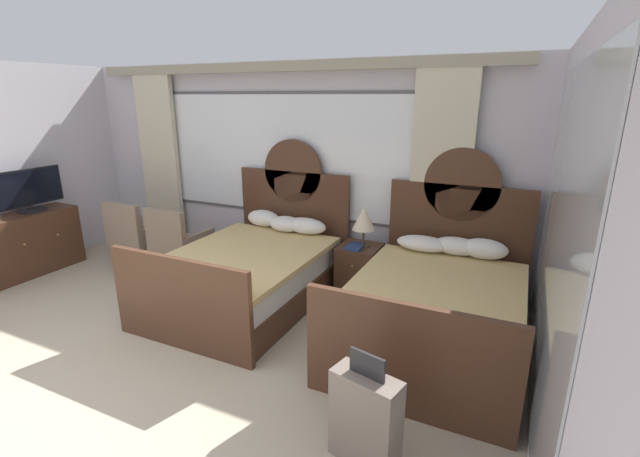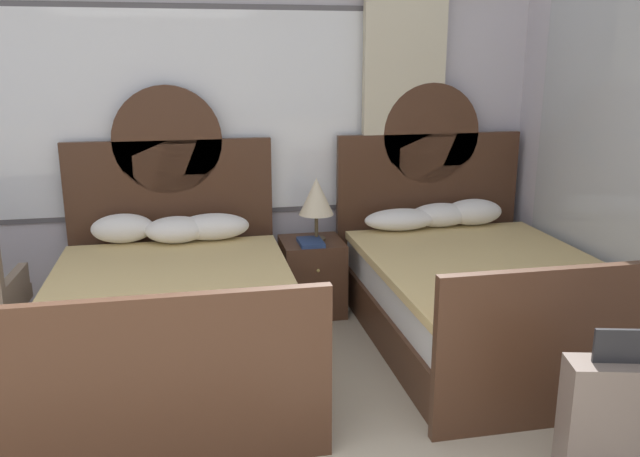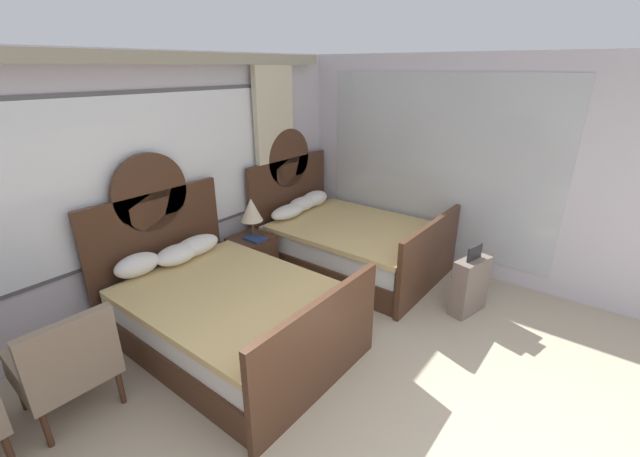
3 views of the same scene
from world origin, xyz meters
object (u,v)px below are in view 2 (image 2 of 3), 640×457
(nightstand_between_beds, at_px, (312,276))
(suitcase_on_floor, at_px, (611,425))
(table_lamp_on_nightstand, at_px, (316,197))
(book_on_nightstand, at_px, (311,242))
(bed_near_mirror, at_px, (477,290))
(bed_near_window, at_px, (173,312))

(nightstand_between_beds, height_order, suitcase_on_floor, suitcase_on_floor)
(table_lamp_on_nightstand, bearing_deg, book_on_nightstand, -123.00)
(nightstand_between_beds, bearing_deg, bed_near_mirror, -34.71)
(book_on_nightstand, xyz_separation_m, suitcase_on_floor, (0.96, -2.32, -0.27))
(bed_near_mirror, relative_size, nightstand_between_beds, 3.87)
(bed_near_mirror, bearing_deg, book_on_nightstand, 149.54)
(bed_near_window, distance_m, bed_near_mirror, 2.10)
(bed_near_window, distance_m, nightstand_between_beds, 1.28)
(nightstand_between_beds, height_order, book_on_nightstand, book_on_nightstand)
(bed_near_window, height_order, book_on_nightstand, bed_near_window)
(bed_near_window, relative_size, suitcase_on_floor, 2.82)
(bed_near_window, xyz_separation_m, bed_near_mirror, (2.10, 0.00, -0.00))
(book_on_nightstand, bearing_deg, bed_near_window, -148.21)
(bed_near_window, distance_m, suitcase_on_floor, 2.60)
(table_lamp_on_nightstand, distance_m, book_on_nightstand, 0.35)
(book_on_nightstand, bearing_deg, nightstand_between_beds, 73.91)
(bed_near_window, height_order, table_lamp_on_nightstand, bed_near_window)
(nightstand_between_beds, xyz_separation_m, book_on_nightstand, (-0.03, -0.09, 0.31))
(suitcase_on_floor, bearing_deg, book_on_nightstand, 112.46)
(bed_near_mirror, distance_m, book_on_nightstand, 1.27)
(bed_near_mirror, xyz_separation_m, suitcase_on_floor, (-0.12, -1.69, -0.04))
(bed_near_mirror, bearing_deg, table_lamp_on_nightstand, 144.17)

